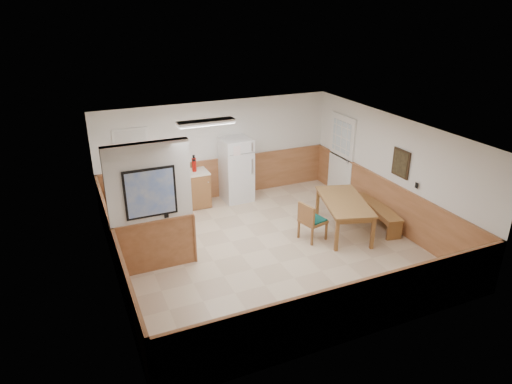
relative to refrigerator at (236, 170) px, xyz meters
name	(u,v)px	position (x,y,z in m)	size (l,w,h in m)	color
ground	(267,249)	(-0.35, -2.63, -0.81)	(6.00, 6.00, 0.00)	beige
ceiling	(269,131)	(-0.35, -2.63, 1.69)	(6.00, 6.00, 0.02)	white
back_wall	(218,150)	(-0.35, 0.37, 0.44)	(6.00, 0.02, 2.50)	white
right_wall	(391,172)	(2.65, -2.63, 0.44)	(0.02, 6.00, 2.50)	white
left_wall	(110,221)	(-3.35, -2.63, 0.44)	(0.02, 6.00, 2.50)	white
wainscot_back	(219,178)	(-0.35, 0.35, -0.31)	(6.00, 0.04, 1.00)	#AE6F45
wainscot_right	(387,203)	(2.63, -2.63, -0.31)	(0.04, 6.00, 1.00)	#AE6F45
wainscot_left	(116,258)	(-3.33, -2.63, -0.31)	(0.04, 6.00, 1.00)	#AE6F45
partition_wall	(151,210)	(-2.60, -2.43, 0.42)	(1.50, 0.20, 2.50)	white
kitchen_counter	(176,191)	(-1.56, 0.05, -0.35)	(2.20, 0.61, 1.00)	brown
exterior_door	(341,156)	(2.61, -0.73, 0.24)	(0.07, 1.02, 2.15)	white
kitchen_window	(132,149)	(-2.45, 0.35, 0.74)	(0.80, 0.04, 1.00)	white
wall_painting	(401,163)	(2.61, -2.93, 0.74)	(0.04, 0.50, 0.60)	black
fluorescent_fixture	(206,122)	(-1.15, -1.33, 1.64)	(1.20, 0.30, 0.09)	white
refrigerator	(236,170)	(0.00, 0.00, 0.00)	(0.74, 0.73, 1.61)	white
dining_table	(344,204)	(1.50, -2.59, -0.15)	(1.34, 1.92, 0.75)	olive
dining_bench	(378,210)	(2.44, -2.60, -0.46)	(0.65, 1.66, 0.45)	olive
dining_chair	(310,219)	(0.62, -2.64, -0.31)	(0.74, 0.58, 0.85)	olive
fire_extinguisher	(194,164)	(-1.07, 0.06, 0.27)	(0.13, 0.13, 0.41)	#A91009
soap_bottle	(131,175)	(-2.57, 0.06, 0.22)	(0.08, 0.08, 0.25)	#188635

